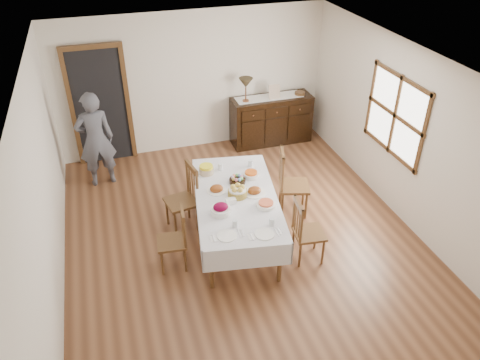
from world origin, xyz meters
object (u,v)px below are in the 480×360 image
object	(u,v)px
chair_right_near	(306,230)
sideboard	(271,120)
dining_table	(236,201)
table_lamp	(246,84)
chair_right_far	(291,182)
person	(95,137)
chair_left_near	(175,238)
chair_left_far	(184,197)

from	to	relation	value
chair_right_near	sideboard	distance (m)	3.47
dining_table	table_lamp	size ratio (longest dim) A/B	5.09
chair_right_far	person	distance (m)	3.29
chair_right_near	person	world-z (taller)	person
sideboard	table_lamp	world-z (taller)	table_lamp
table_lamp	sideboard	bearing A→B (deg)	3.95
chair_right_near	table_lamp	xyz separation A→B (m)	(0.23, 3.35, 0.81)
chair_right_near	person	distance (m)	3.82
chair_left_near	table_lamp	distance (m)	3.63
chair_left_near	chair_right_far	bearing A→B (deg)	115.60
chair_left_near	sideboard	bearing A→B (deg)	146.55
person	sideboard	bearing A→B (deg)	-177.01
person	chair_left_far	bearing A→B (deg)	118.11
chair_left_far	person	xyz separation A→B (m)	(-1.13, 1.63, 0.36)
chair_left_far	chair_right_far	bearing A→B (deg)	75.21
dining_table	person	size ratio (longest dim) A/B	1.32
dining_table	chair_right_far	xyz separation A→B (m)	(0.98, 0.39, -0.11)
chair_left_far	chair_right_far	distance (m)	1.63
chair_right_far	table_lamp	world-z (taller)	table_lamp
chair_left_near	chair_right_far	world-z (taller)	chair_right_far
person	table_lamp	distance (m)	2.85
sideboard	chair_left_near	bearing A→B (deg)	-129.46
chair_left_near	chair_left_far	size ratio (longest dim) A/B	0.88
chair_left_near	chair_right_near	xyz separation A→B (m)	(1.70, -0.38, 0.02)
chair_left_near	chair_right_near	world-z (taller)	chair_right_near
dining_table	chair_left_near	world-z (taller)	chair_left_near
dining_table	sideboard	distance (m)	3.11
chair_left_near	person	bearing A→B (deg)	-154.92
dining_table	sideboard	xyz separation A→B (m)	(1.53, 2.70, -0.19)
sideboard	table_lamp	size ratio (longest dim) A/B	3.40
sideboard	person	xyz separation A→B (m)	(-3.31, -0.57, 0.42)
chair_right_far	table_lamp	bearing A→B (deg)	17.14
chair_left_near	chair_left_far	distance (m)	0.86
person	chair_left_near	bearing A→B (deg)	102.35
chair_right_near	table_lamp	bearing A→B (deg)	2.91
dining_table	chair_right_near	distance (m)	1.04
chair_right_far	sideboard	xyz separation A→B (m)	(0.55, 2.32, -0.08)
chair_left_near	table_lamp	xyz separation A→B (m)	(1.93, 2.96, 0.83)
dining_table	sideboard	bearing A→B (deg)	69.98
chair_right_near	person	xyz separation A→B (m)	(-2.55, 2.82, 0.40)
chair_right_near	table_lamp	size ratio (longest dim) A/B	2.09
dining_table	table_lamp	xyz separation A→B (m)	(0.99, 2.67, 0.63)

